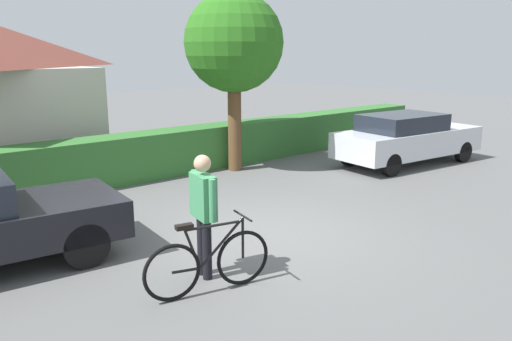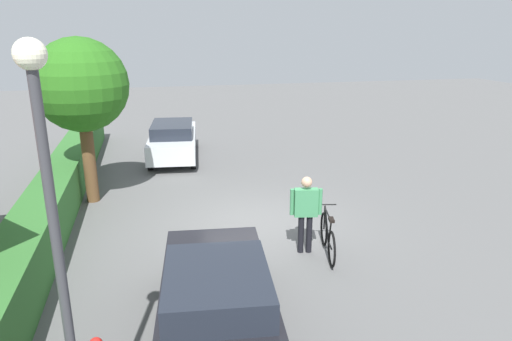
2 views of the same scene
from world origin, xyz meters
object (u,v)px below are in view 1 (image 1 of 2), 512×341
(person_rider, at_px, (203,206))
(parked_car_far, at_px, (407,138))
(tree_kerbside, at_px, (234,44))
(bicycle, at_px, (209,262))

(person_rider, bearing_deg, parked_car_far, 15.34)
(person_rider, bearing_deg, tree_kerbside, 47.87)
(parked_car_far, relative_size, tree_kerbside, 1.01)
(bicycle, xyz_separation_m, person_rider, (0.24, 0.43, 0.61))
(bicycle, bearing_deg, person_rider, 61.47)
(tree_kerbside, bearing_deg, parked_car_far, -31.96)
(bicycle, distance_m, person_rider, 0.78)
(bicycle, relative_size, person_rider, 0.99)
(parked_car_far, relative_size, person_rider, 2.64)
(parked_car_far, xyz_separation_m, person_rider, (-8.43, -2.31, 0.29))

